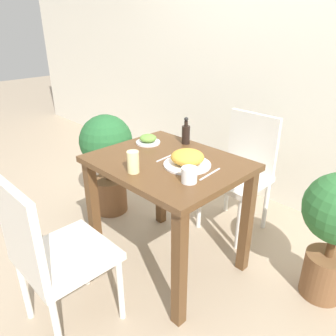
{
  "coord_description": "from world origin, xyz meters",
  "views": [
    {
      "loc": [
        1.25,
        -1.24,
        1.5
      ],
      "look_at": [
        0.0,
        0.0,
        0.69
      ],
      "focal_mm": 35.0,
      "sensor_mm": 36.0,
      "label": 1
    }
  ],
  "objects_px": {
    "chair_near": "(50,251)",
    "juice_glass": "(133,162)",
    "sauce_bottle": "(186,134)",
    "food_plate": "(187,159)",
    "side_plate": "(148,140)",
    "potted_plant_left": "(107,154)",
    "chair_far": "(242,167)",
    "drink_cup": "(189,175)"
  },
  "relations": [
    {
      "from": "chair_near",
      "to": "juice_glass",
      "type": "distance_m",
      "value": 0.6
    },
    {
      "from": "sauce_bottle",
      "to": "food_plate",
      "type": "bearing_deg",
      "value": -46.07
    },
    {
      "from": "side_plate",
      "to": "potted_plant_left",
      "type": "height_order",
      "value": "potted_plant_left"
    },
    {
      "from": "chair_near",
      "to": "side_plate",
      "type": "xyz_separation_m",
      "value": [
        -0.27,
        0.87,
        0.28
      ]
    },
    {
      "from": "chair_far",
      "to": "food_plate",
      "type": "xyz_separation_m",
      "value": [
        0.07,
        -0.69,
        0.29
      ]
    },
    {
      "from": "drink_cup",
      "to": "side_plate",
      "type": "bearing_deg",
      "value": 158.25
    },
    {
      "from": "potted_plant_left",
      "to": "sauce_bottle",
      "type": "bearing_deg",
      "value": 13.59
    },
    {
      "from": "drink_cup",
      "to": "potted_plant_left",
      "type": "bearing_deg",
      "value": 167.74
    },
    {
      "from": "chair_near",
      "to": "chair_far",
      "type": "relative_size",
      "value": 1.0
    },
    {
      "from": "food_plate",
      "to": "potted_plant_left",
      "type": "height_order",
      "value": "food_plate"
    },
    {
      "from": "juice_glass",
      "to": "chair_far",
      "type": "bearing_deg",
      "value": 85.22
    },
    {
      "from": "sauce_bottle",
      "to": "juice_glass",
      "type": "bearing_deg",
      "value": -78.97
    },
    {
      "from": "juice_glass",
      "to": "side_plate",
      "type": "bearing_deg",
      "value": 128.49
    },
    {
      "from": "potted_plant_left",
      "to": "chair_near",
      "type": "bearing_deg",
      "value": -48.35
    },
    {
      "from": "sauce_bottle",
      "to": "potted_plant_left",
      "type": "xyz_separation_m",
      "value": [
        -0.69,
        -0.17,
        -0.3
      ]
    },
    {
      "from": "juice_glass",
      "to": "food_plate",
      "type": "bearing_deg",
      "value": 61.8
    },
    {
      "from": "chair_near",
      "to": "sauce_bottle",
      "type": "distance_m",
      "value": 1.09
    },
    {
      "from": "drink_cup",
      "to": "sauce_bottle",
      "type": "relative_size",
      "value": 0.45
    },
    {
      "from": "drink_cup",
      "to": "potted_plant_left",
      "type": "distance_m",
      "value": 1.14
    },
    {
      "from": "chair_near",
      "to": "juice_glass",
      "type": "xyz_separation_m",
      "value": [
        0.01,
        0.51,
        0.31
      ]
    },
    {
      "from": "side_plate",
      "to": "drink_cup",
      "type": "distance_m",
      "value": 0.62
    },
    {
      "from": "drink_cup",
      "to": "sauce_bottle",
      "type": "height_order",
      "value": "sauce_bottle"
    },
    {
      "from": "food_plate",
      "to": "juice_glass",
      "type": "height_order",
      "value": "juice_glass"
    },
    {
      "from": "juice_glass",
      "to": "potted_plant_left",
      "type": "xyz_separation_m",
      "value": [
        -0.79,
        0.36,
        -0.29
      ]
    },
    {
      "from": "potted_plant_left",
      "to": "juice_glass",
      "type": "bearing_deg",
      "value": -24.55
    },
    {
      "from": "chair_near",
      "to": "drink_cup",
      "type": "relative_size",
      "value": 10.87
    },
    {
      "from": "food_plate",
      "to": "potted_plant_left",
      "type": "xyz_separation_m",
      "value": [
        -0.94,
        0.09,
        -0.27
      ]
    },
    {
      "from": "juice_glass",
      "to": "sauce_bottle",
      "type": "relative_size",
      "value": 0.67
    },
    {
      "from": "juice_glass",
      "to": "drink_cup",
      "type": "bearing_deg",
      "value": 23.67
    },
    {
      "from": "chair_near",
      "to": "chair_far",
      "type": "bearing_deg",
      "value": -93.64
    },
    {
      "from": "chair_near",
      "to": "chair_far",
      "type": "height_order",
      "value": "same"
    },
    {
      "from": "chair_near",
      "to": "side_plate",
      "type": "relative_size",
      "value": 5.5
    },
    {
      "from": "sauce_bottle",
      "to": "potted_plant_left",
      "type": "height_order",
      "value": "sauce_bottle"
    },
    {
      "from": "food_plate",
      "to": "potted_plant_left",
      "type": "bearing_deg",
      "value": 174.46
    },
    {
      "from": "food_plate",
      "to": "side_plate",
      "type": "height_order",
      "value": "food_plate"
    },
    {
      "from": "chair_far",
      "to": "potted_plant_left",
      "type": "xyz_separation_m",
      "value": [
        -0.87,
        -0.59,
        0.02
      ]
    },
    {
      "from": "sauce_bottle",
      "to": "chair_near",
      "type": "bearing_deg",
      "value": -85.09
    },
    {
      "from": "sauce_bottle",
      "to": "potted_plant_left",
      "type": "relative_size",
      "value": 0.22
    },
    {
      "from": "chair_near",
      "to": "food_plate",
      "type": "relative_size",
      "value": 3.29
    },
    {
      "from": "sauce_bottle",
      "to": "potted_plant_left",
      "type": "bearing_deg",
      "value": -166.41
    },
    {
      "from": "food_plate",
      "to": "chair_far",
      "type": "bearing_deg",
      "value": 95.43
    },
    {
      "from": "food_plate",
      "to": "sauce_bottle",
      "type": "relative_size",
      "value": 1.49
    }
  ]
}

